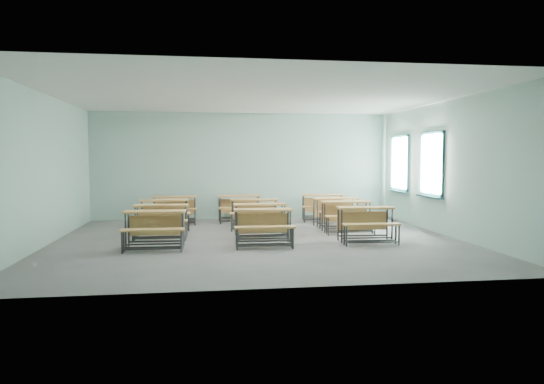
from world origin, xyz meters
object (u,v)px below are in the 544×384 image
Objects in this scene: desk_unit_r1c0 at (161,216)px; desk_unit_r2c0 at (165,210)px; desk_unit_r1c1 at (261,215)px; desk_unit_r1c2 at (347,212)px; desk_unit_r0c1 at (263,221)px; desk_unit_r0c2 at (367,219)px; desk_unit_r2c1 at (254,209)px; desk_unit_r3c1 at (239,204)px; desk_unit_r2c2 at (337,207)px; desk_unit_r3c2 at (323,203)px; desk_unit_r3c0 at (175,205)px; desk_unit_r0c0 at (155,223)px.

desk_unit_r2c0 is at bearing 91.59° from desk_unit_r1c0.
desk_unit_r1c1 and desk_unit_r1c2 have the same top height.
desk_unit_r2c0 is (-2.24, 2.63, 0.00)m from desk_unit_r0c1.
desk_unit_r0c2 is 1.01× the size of desk_unit_r1c1.
desk_unit_r3c1 is (-0.28, 1.45, 0.00)m from desk_unit_r2c1.
desk_unit_r1c0 and desk_unit_r1c2 have the same top height.
desk_unit_r1c2 is 1.04m from desk_unit_r2c2.
desk_unit_r2c2 is at bearing 16.80° from desk_unit_r1c0.
desk_unit_r0c2 is at bearing 4.75° from desk_unit_r0c1.
desk_unit_r0c1 is at bearing -112.47° from desk_unit_r3c2.
desk_unit_r2c2 is 4.52m from desk_unit_r3c0.
desk_unit_r0c2 is at bearing -26.76° from desk_unit_r1c1.
desk_unit_r1c1 is 0.94× the size of desk_unit_r3c2.
desk_unit_r2c2 and desk_unit_r3c0 have the same top height.
desk_unit_r0c1 is 0.99× the size of desk_unit_r1c2.
desk_unit_r0c1 is at bearing -85.64° from desk_unit_r2c1.
desk_unit_r0c0 and desk_unit_r0c1 have the same top height.
desk_unit_r2c0 and desk_unit_r3c1 have the same top height.
desk_unit_r2c0 is 1.06× the size of desk_unit_r3c0.
desk_unit_r0c2 and desk_unit_r1c1 have the same top height.
desk_unit_r0c2 and desk_unit_r3c2 have the same top height.
desk_unit_r1c1 is 2.74m from desk_unit_r3c1.
desk_unit_r2c1 is at bearing 28.31° from desk_unit_r1c0.
desk_unit_r0c2 is 5.19m from desk_unit_r2c0.
desk_unit_r1c2 and desk_unit_r3c1 have the same top height.
desk_unit_r3c2 is at bearing -0.15° from desk_unit_r3c0.
desk_unit_r2c2 is (0.04, 1.04, 0.00)m from desk_unit_r1c2.
desk_unit_r3c2 is (-0.06, 3.72, 0.00)m from desk_unit_r0c2.
desk_unit_r0c2 is 1.01× the size of desk_unit_r3c1.
desk_unit_r2c1 is (2.29, 2.48, 0.00)m from desk_unit_r0c0.
desk_unit_r1c2 is at bearing -28.38° from desk_unit_r3c0.
desk_unit_r0c1 is 2.54m from desk_unit_r1c0.
desk_unit_r0c1 is 1.00× the size of desk_unit_r0c2.
desk_unit_r3c0 is (-4.36, 1.18, 0.00)m from desk_unit_r2c2.
desk_unit_r0c1 is 1.01× the size of desk_unit_r1c1.
desk_unit_r3c2 is (-0.08, 1.26, 0.00)m from desk_unit_r2c2.
desk_unit_r1c0 is (0.02, 1.29, 0.00)m from desk_unit_r0c0.
desk_unit_r2c1 is at bearing 135.85° from desk_unit_r0c2.
desk_unit_r0c1 and desk_unit_r2c2 have the same top height.
desk_unit_r3c2 is (2.15, 2.66, 0.00)m from desk_unit_r1c1.
desk_unit_r0c1 is at bearing -88.02° from desk_unit_r3c1.
desk_unit_r1c0 is 0.95× the size of desk_unit_r2c1.
desk_unit_r0c0 is 1.00× the size of desk_unit_r1c0.
desk_unit_r0c1 is 0.97× the size of desk_unit_r2c1.
desk_unit_r1c0 is at bearing -173.58° from desk_unit_r1c2.
desk_unit_r2c0 and desk_unit_r2c1 have the same top height.
desk_unit_r1c0 and desk_unit_r2c1 have the same top height.
desk_unit_r1c1 and desk_unit_r2c1 have the same top height.
desk_unit_r0c2 is 3.23m from desk_unit_r2c1.
desk_unit_r0c0 is 1.00× the size of desk_unit_r3c0.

